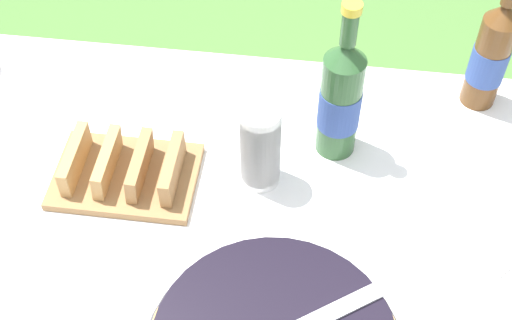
{
  "coord_description": "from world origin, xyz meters",
  "views": [
    {
      "loc": [
        0.21,
        -0.59,
        1.73
      ],
      "look_at": [
        0.1,
        0.22,
        0.76
      ],
      "focal_mm": 50.0,
      "sensor_mm": 36.0,
      "label": 1
    }
  ],
  "objects_px": {
    "cup_stack": "(260,147)",
    "cider_bottle_green": "(340,99)",
    "cider_bottle_amber": "(491,54)",
    "bread_board": "(125,171)"
  },
  "relations": [
    {
      "from": "cup_stack",
      "to": "cider_bottle_green",
      "type": "distance_m",
      "value": 0.17
    },
    {
      "from": "cup_stack",
      "to": "cider_bottle_amber",
      "type": "relative_size",
      "value": 0.55
    },
    {
      "from": "cup_stack",
      "to": "bread_board",
      "type": "relative_size",
      "value": 0.68
    },
    {
      "from": "bread_board",
      "to": "cup_stack",
      "type": "bearing_deg",
      "value": 7.99
    },
    {
      "from": "cup_stack",
      "to": "bread_board",
      "type": "bearing_deg",
      "value": -172.01
    },
    {
      "from": "cup_stack",
      "to": "cider_bottle_green",
      "type": "relative_size",
      "value": 0.53
    },
    {
      "from": "cider_bottle_amber",
      "to": "bread_board",
      "type": "height_order",
      "value": "cider_bottle_amber"
    },
    {
      "from": "bread_board",
      "to": "cider_bottle_amber",
      "type": "bearing_deg",
      "value": 24.32
    },
    {
      "from": "cup_stack",
      "to": "cider_bottle_amber",
      "type": "xyz_separation_m",
      "value": [
        0.41,
        0.26,
        0.03
      ]
    },
    {
      "from": "cup_stack",
      "to": "bread_board",
      "type": "height_order",
      "value": "cup_stack"
    }
  ]
}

